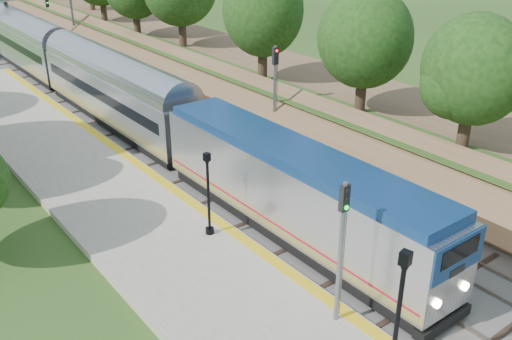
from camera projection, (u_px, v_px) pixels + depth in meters
trackbed at (20, 47)px, 62.63m from camera, size 9.50×170.00×0.28m
platform at (152, 231)px, 26.92m from camera, size 6.40×68.00×0.38m
yellow_stripe at (202, 210)px, 28.41m from camera, size 0.55×68.00×0.01m
embankment at (90, 21)px, 66.43m from camera, size 10.64×170.00×11.70m
signal_gantry at (32, 8)px, 57.28m from camera, size 8.40×0.38×6.20m
lamppost_mid at (396, 327)px, 17.26m from camera, size 0.48×0.48×4.90m
lamppost_far at (209, 199)px, 25.66m from camera, size 0.40×0.40×4.04m
signal_platform at (341, 239)px, 19.50m from camera, size 0.33×0.26×5.59m
signal_farside at (275, 86)px, 35.06m from camera, size 0.35×0.28×6.47m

